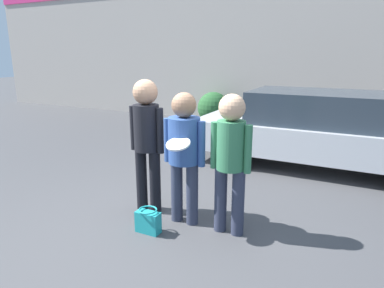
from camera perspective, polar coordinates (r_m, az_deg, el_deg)
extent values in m
plane|color=#3F3F42|center=(4.58, -3.49, -12.56)|extent=(56.00, 56.00, 0.00)
cube|color=#B2A89E|center=(10.61, 15.94, 14.80)|extent=(24.00, 0.18, 4.41)
cylinder|color=black|center=(4.78, -8.40, -5.83)|extent=(0.15, 0.15, 0.86)
cylinder|color=black|center=(4.66, -6.17, -6.29)|extent=(0.15, 0.15, 0.86)
cylinder|color=black|center=(4.51, -7.60, 2.70)|extent=(0.34, 0.34, 0.61)
cylinder|color=black|center=(4.64, -9.73, 2.67)|extent=(0.09, 0.09, 0.59)
cylinder|color=black|center=(4.41, -5.34, 2.19)|extent=(0.09, 0.09, 0.59)
sphere|color=tan|center=(4.44, -7.80, 8.59)|extent=(0.32, 0.32, 0.32)
cylinder|color=#2D3347|center=(4.42, -2.54, -7.84)|extent=(0.15, 0.15, 0.80)
cylinder|color=#2D3347|center=(4.33, 0.03, -8.35)|extent=(0.15, 0.15, 0.80)
cylinder|color=#2D4C8C|center=(4.16, -1.32, 0.61)|extent=(0.39, 0.39, 0.57)
cylinder|color=#2D4C8C|center=(4.28, -4.10, 0.67)|extent=(0.09, 0.09, 0.55)
cylinder|color=#2D4C8C|center=(4.06, 1.61, -0.05)|extent=(0.09, 0.09, 0.55)
sphere|color=#8C664C|center=(4.07, -1.36, 6.52)|extent=(0.30, 0.30, 0.30)
cylinder|color=white|center=(3.88, -2.33, 0.00)|extent=(0.28, 0.27, 0.11)
cylinder|color=#2D3347|center=(4.19, 4.79, -9.19)|extent=(0.15, 0.15, 0.81)
cylinder|color=#2D3347|center=(4.12, 7.67, -9.69)|extent=(0.15, 0.15, 0.81)
cylinder|color=#33724C|center=(3.92, 6.49, -0.24)|extent=(0.33, 0.33, 0.57)
cylinder|color=#33724C|center=(4.00, 3.76, -0.20)|extent=(0.09, 0.09, 0.55)
cylinder|color=#33724C|center=(3.87, 9.30, -0.89)|extent=(0.09, 0.09, 0.55)
sphere|color=tan|center=(3.83, 6.68, 6.07)|extent=(0.30, 0.30, 0.30)
cube|color=#B7BABF|center=(6.91, 20.66, 0.97)|extent=(4.67, 1.80, 0.56)
cube|color=#28333D|center=(6.81, 20.32, 5.75)|extent=(2.43, 1.55, 0.58)
cylinder|color=black|center=(7.99, 10.83, 1.72)|extent=(0.67, 0.22, 0.67)
cylinder|color=black|center=(6.50, 6.91, -1.10)|extent=(0.67, 0.22, 0.67)
sphere|color=#285B2D|center=(10.69, 3.55, 6.06)|extent=(0.97, 0.97, 0.97)
cube|color=teal|center=(4.27, -7.33, -12.80)|extent=(0.30, 0.14, 0.26)
torus|color=teal|center=(4.20, -7.40, -10.84)|extent=(0.23, 0.23, 0.02)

